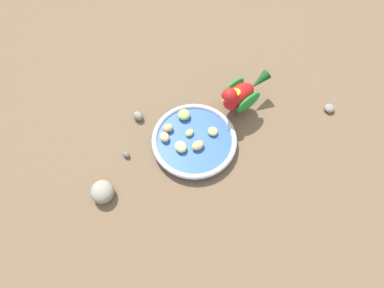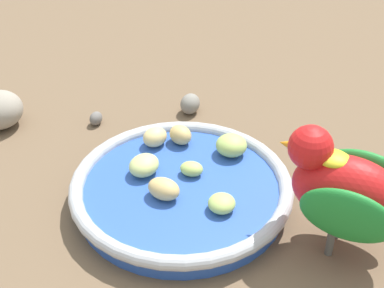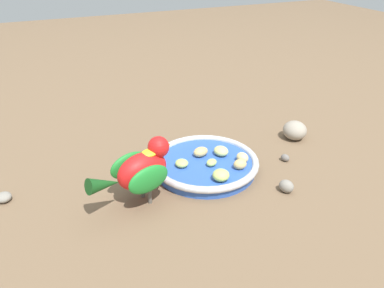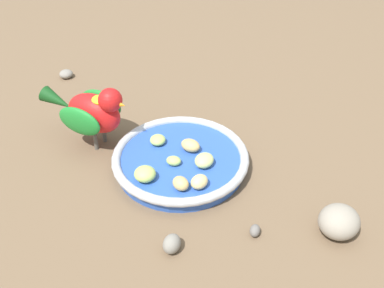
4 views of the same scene
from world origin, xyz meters
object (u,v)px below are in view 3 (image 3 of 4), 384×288
Objects in this scene: apple_piece_2 at (221,151)px; apple_piece_4 at (212,162)px; pebble_1 at (286,186)px; rock_large at (295,130)px; apple_piece_3 at (221,175)px; apple_piece_0 at (182,163)px; apple_piece_6 at (201,152)px; apple_piece_5 at (242,157)px; apple_piece_1 at (240,164)px; parrot at (141,169)px; feeding_bowl at (205,164)px; pebble_0 at (4,197)px; pebble_2 at (285,158)px.

apple_piece_4 is at bearing -140.38° from apple_piece_2.
pebble_1 is (0.07, -0.15, -0.02)m from apple_piece_2.
apple_piece_4 is at bearing -165.70° from rock_large.
apple_piece_3 is 0.06m from apple_piece_4.
apple_piece_0 is 0.10m from apple_piece_2.
apple_piece_6 is at bearing -175.47° from rock_large.
apple_piece_6 is at bearing 88.45° from apple_piece_3.
apple_piece_4 is 0.83× the size of apple_piece_5.
parrot is at bearing 179.68° from apple_piece_1.
apple_piece_5 is (0.07, -0.03, 0.02)m from feeding_bowl.
pebble_0 is 0.57m from pebble_1.
pebble_0 is (-0.49, 0.09, -0.02)m from apple_piece_5.
pebble_1 is (0.12, -0.06, -0.02)m from apple_piece_3.
apple_piece_5 is at bearing -14.93° from apple_piece_0.
feeding_bowl is 9.40× the size of apple_piece_4.
apple_piece_1 reaches higher than pebble_0.
pebble_0 is (-0.36, 0.05, -0.02)m from apple_piece_0.
apple_piece_1 is at bearing -81.40° from apple_piece_2.
apple_piece_0 is (-0.06, 0.00, 0.01)m from feeding_bowl.
feeding_bowl is 8.26× the size of apple_piece_0.
apple_piece_2 is 0.10m from apple_piece_3.
parrot is at bearing -168.36° from apple_piece_4.
apple_piece_1 is 0.06m from apple_piece_3.
rock_large reaches higher than apple_piece_0.
rock_large is at bearing 14.30° from apple_piece_4.
apple_piece_1 reaches higher than pebble_2.
apple_piece_0 is 0.13m from parrot.
pebble_1 is 0.13m from pebble_2.
pebble_1 is at bearing -20.10° from pebble_0.
parrot reaches higher than apple_piece_4.
rock_large is (0.33, 0.05, -0.01)m from apple_piece_0.
rock_large reaches higher than apple_piece_4.
apple_piece_3 is 1.40× the size of apple_piece_4.
apple_piece_3 is 0.11m from apple_piece_6.
apple_piece_1 is at bearing -154.61° from rock_large.
apple_piece_3 is at bearing 152.91° from pebble_1.
rock_large is (0.28, 0.13, -0.01)m from apple_piece_3.
apple_piece_0 is at bearing 123.59° from apple_piece_3.
apple_piece_6 is at bearing 123.44° from apple_piece_1.
apple_piece_2 is 0.22m from parrot.
pebble_1 is (0.53, -0.20, 0.00)m from pebble_0.
apple_piece_5 is (0.08, 0.05, -0.00)m from apple_piece_3.
pebble_2 is (-0.09, -0.09, -0.02)m from rock_large.
apple_piece_6 is at bearing 124.96° from pebble_1.
apple_piece_6 reaches higher than pebble_0.
apple_piece_6 is (-0.05, 0.08, -0.00)m from apple_piece_1.
parrot reaches higher than apple_piece_5.
apple_piece_5 is at bearing 111.88° from pebble_1.
apple_piece_2 and apple_piece_6 have the same top height.
parrot reaches higher than pebble_1.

